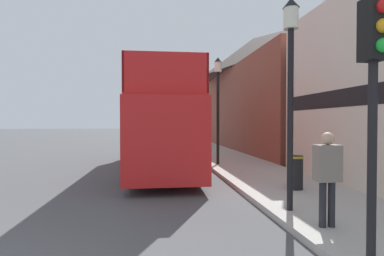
{
  "coord_description": "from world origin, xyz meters",
  "views": [
    {
      "loc": [
        2.88,
        -3.01,
        2.07
      ],
      "look_at": [
        4.53,
        8.8,
        1.83
      ],
      "focal_mm": 28.0,
      "sensor_mm": 36.0,
      "label": 1
    }
  ],
  "objects_px": {
    "lamp_post_second": "(218,91)",
    "lamp_post_third": "(197,107)",
    "pedestrian_second": "(327,170)",
    "litter_bin": "(295,171)",
    "traffic_signal": "(375,69)",
    "parked_car_ahead_of_bus": "(170,140)",
    "tour_bus": "(163,127)",
    "lamp_post_nearest": "(291,64)"
  },
  "relations": [
    {
      "from": "tour_bus",
      "to": "pedestrian_second",
      "type": "xyz_separation_m",
      "value": [
        2.63,
        -8.54,
        -0.64
      ]
    },
    {
      "from": "tour_bus",
      "to": "lamp_post_third",
      "type": "height_order",
      "value": "lamp_post_third"
    },
    {
      "from": "lamp_post_second",
      "to": "lamp_post_nearest",
      "type": "bearing_deg",
      "value": -90.32
    },
    {
      "from": "pedestrian_second",
      "to": "lamp_post_second",
      "type": "xyz_separation_m",
      "value": [
        -0.15,
        8.31,
        2.3
      ]
    },
    {
      "from": "tour_bus",
      "to": "parked_car_ahead_of_bus",
      "type": "xyz_separation_m",
      "value": [
        0.87,
        9.11,
        -1.14
      ]
    },
    {
      "from": "pedestrian_second",
      "to": "litter_bin",
      "type": "distance_m",
      "value": 3.2
    },
    {
      "from": "litter_bin",
      "to": "pedestrian_second",
      "type": "bearing_deg",
      "value": -106.81
    },
    {
      "from": "pedestrian_second",
      "to": "traffic_signal",
      "type": "bearing_deg",
      "value": -98.15
    },
    {
      "from": "parked_car_ahead_of_bus",
      "to": "lamp_post_nearest",
      "type": "relative_size",
      "value": 0.9
    },
    {
      "from": "lamp_post_second",
      "to": "litter_bin",
      "type": "height_order",
      "value": "lamp_post_second"
    },
    {
      "from": "pedestrian_second",
      "to": "tour_bus",
      "type": "bearing_deg",
      "value": 107.15
    },
    {
      "from": "lamp_post_third",
      "to": "lamp_post_nearest",
      "type": "bearing_deg",
      "value": -90.89
    },
    {
      "from": "parked_car_ahead_of_bus",
      "to": "tour_bus",
      "type": "bearing_deg",
      "value": -98.16
    },
    {
      "from": "tour_bus",
      "to": "lamp_post_second",
      "type": "distance_m",
      "value": 3.0
    },
    {
      "from": "parked_car_ahead_of_bus",
      "to": "traffic_signal",
      "type": "height_order",
      "value": "traffic_signal"
    },
    {
      "from": "tour_bus",
      "to": "pedestrian_second",
      "type": "distance_m",
      "value": 8.96
    },
    {
      "from": "pedestrian_second",
      "to": "lamp_post_second",
      "type": "bearing_deg",
      "value": 91.02
    },
    {
      "from": "parked_car_ahead_of_bus",
      "to": "traffic_signal",
      "type": "bearing_deg",
      "value": -87.99
    },
    {
      "from": "lamp_post_nearest",
      "to": "litter_bin",
      "type": "distance_m",
      "value": 3.48
    },
    {
      "from": "lamp_post_third",
      "to": "traffic_signal",
      "type": "bearing_deg",
      "value": -90.79
    },
    {
      "from": "traffic_signal",
      "to": "lamp_post_nearest",
      "type": "height_order",
      "value": "lamp_post_nearest"
    },
    {
      "from": "lamp_post_second",
      "to": "pedestrian_second",
      "type": "bearing_deg",
      "value": -88.98
    },
    {
      "from": "lamp_post_nearest",
      "to": "traffic_signal",
      "type": "bearing_deg",
      "value": -90.19
    },
    {
      "from": "traffic_signal",
      "to": "litter_bin",
      "type": "xyz_separation_m",
      "value": [
        1.11,
        4.39,
        -2.14
      ]
    },
    {
      "from": "litter_bin",
      "to": "lamp_post_second",
      "type": "bearing_deg",
      "value": 101.32
    },
    {
      "from": "lamp_post_third",
      "to": "litter_bin",
      "type": "xyz_separation_m",
      "value": [
        0.88,
        -12.51,
        -2.48
      ]
    },
    {
      "from": "parked_car_ahead_of_bus",
      "to": "lamp_post_nearest",
      "type": "distance_m",
      "value": 16.84
    },
    {
      "from": "parked_car_ahead_of_bus",
      "to": "lamp_post_second",
      "type": "bearing_deg",
      "value": -82.89
    },
    {
      "from": "pedestrian_second",
      "to": "litter_bin",
      "type": "xyz_separation_m",
      "value": [
        0.91,
        3.02,
        -0.54
      ]
    },
    {
      "from": "tour_bus",
      "to": "litter_bin",
      "type": "height_order",
      "value": "tour_bus"
    },
    {
      "from": "lamp_post_third",
      "to": "litter_bin",
      "type": "relative_size",
      "value": 4.45
    },
    {
      "from": "lamp_post_second",
      "to": "lamp_post_third",
      "type": "bearing_deg",
      "value": 88.54
    },
    {
      "from": "traffic_signal",
      "to": "lamp_post_third",
      "type": "relative_size",
      "value": 0.84
    },
    {
      "from": "traffic_signal",
      "to": "litter_bin",
      "type": "bearing_deg",
      "value": 75.84
    },
    {
      "from": "pedestrian_second",
      "to": "lamp_post_third",
      "type": "relative_size",
      "value": 0.41
    },
    {
      "from": "lamp_post_nearest",
      "to": "lamp_post_third",
      "type": "relative_size",
      "value": 1.08
    },
    {
      "from": "parked_car_ahead_of_bus",
      "to": "pedestrian_second",
      "type": "bearing_deg",
      "value": -86.99
    },
    {
      "from": "tour_bus",
      "to": "pedestrian_second",
      "type": "relative_size",
      "value": 6.2
    },
    {
      "from": "lamp_post_third",
      "to": "litter_bin",
      "type": "distance_m",
      "value": 12.78
    },
    {
      "from": "pedestrian_second",
      "to": "lamp_post_nearest",
      "type": "relative_size",
      "value": 0.38
    },
    {
      "from": "traffic_signal",
      "to": "lamp_post_third",
      "type": "bearing_deg",
      "value": 89.21
    },
    {
      "from": "litter_bin",
      "to": "tour_bus",
      "type": "bearing_deg",
      "value": 122.72
    }
  ]
}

